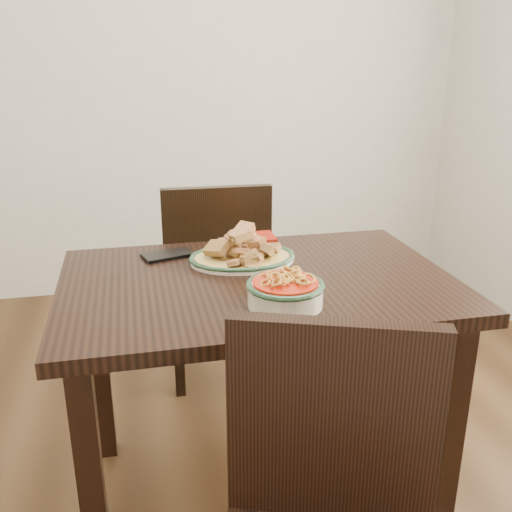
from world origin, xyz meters
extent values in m
plane|color=#342010|center=(0.00, 0.00, 0.00)|extent=(3.50, 3.50, 0.00)
cube|color=beige|center=(0.00, 1.75, 1.30)|extent=(3.50, 0.10, 2.60)
cube|color=black|center=(0.13, -0.10, 0.73)|extent=(1.12, 0.74, 0.04)
cube|color=black|center=(-0.35, -0.40, 0.35)|extent=(0.06, 0.06, 0.71)
cube|color=black|center=(0.61, -0.40, 0.35)|extent=(0.06, 0.06, 0.71)
cube|color=black|center=(-0.35, 0.20, 0.35)|extent=(0.06, 0.06, 0.71)
cube|color=black|center=(0.61, 0.20, 0.35)|extent=(0.06, 0.06, 0.71)
cube|color=black|center=(0.11, 0.68, 0.43)|extent=(0.43, 0.43, 0.04)
cube|color=black|center=(0.29, 0.85, 0.21)|extent=(0.04, 0.04, 0.41)
cube|color=black|center=(-0.05, 0.86, 0.21)|extent=(0.04, 0.04, 0.41)
cube|color=black|center=(0.28, 0.51, 0.21)|extent=(0.04, 0.04, 0.41)
cube|color=black|center=(-0.06, 0.52, 0.21)|extent=(0.04, 0.04, 0.41)
cube|color=black|center=(0.11, 0.49, 0.67)|extent=(0.42, 0.05, 0.44)
cube|color=black|center=(0.15, -0.69, 0.67)|extent=(0.41, 0.18, 0.44)
ellipsoid|color=white|center=(0.11, 0.05, 0.76)|extent=(0.32, 0.24, 0.02)
ellipsoid|color=gold|center=(0.11, 0.05, 0.76)|extent=(0.31, 0.23, 0.01)
torus|color=#193820|center=(0.11, 0.05, 0.77)|extent=(0.25, 0.25, 0.01)
cylinder|color=beige|center=(0.16, -0.30, 0.78)|extent=(0.19, 0.19, 0.06)
torus|color=#1B3C24|center=(0.16, -0.30, 0.81)|extent=(0.20, 0.20, 0.02)
cylinder|color=#A11707|center=(0.16, -0.30, 0.81)|extent=(0.17, 0.17, 0.01)
cube|color=black|center=(-0.11, 0.15, 0.76)|extent=(0.17, 0.12, 0.01)
cube|color=#98180B|center=(0.20, 0.26, 0.76)|extent=(0.14, 0.11, 0.01)
camera|label=1|loc=(-0.21, -1.58, 1.35)|focal=40.00mm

